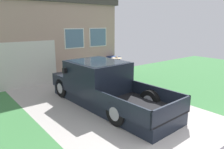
{
  "coord_description": "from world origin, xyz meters",
  "views": [
    {
      "loc": [
        -4.65,
        -2.02,
        3.11
      ],
      "look_at": [
        0.96,
        4.95,
        0.95
      ],
      "focal_mm": 34.02,
      "sensor_mm": 36.0,
      "label": 1
    }
  ],
  "objects": [
    {
      "name": "house_with_garage",
      "position": [
        -0.3,
        12.01,
        2.55
      ],
      "size": [
        9.18,
        7.13,
        5.05
      ],
      "color": "tan",
      "rests_on": "ground"
    },
    {
      "name": "handbag",
      "position": [
        1.93,
        5.25,
        0.12
      ],
      "size": [
        0.31,
        0.15,
        0.39
      ],
      "color": "tan",
      "rests_on": "ground"
    },
    {
      "name": "pickup_truck",
      "position": [
        0.05,
        4.53,
        0.74
      ],
      "size": [
        2.19,
        5.66,
        1.66
      ],
      "rotation": [
        0.0,
        0.0,
        0.04
      ],
      "color": "black",
      "rests_on": "ground"
    },
    {
      "name": "person_with_hat",
      "position": [
        1.69,
        5.5,
        0.95
      ],
      "size": [
        0.49,
        0.49,
        1.64
      ],
      "rotation": [
        0.0,
        0.0,
        -2.33
      ],
      "color": "black",
      "rests_on": "ground"
    },
    {
      "name": "wheeled_trash_bin",
      "position": [
        3.74,
        8.28,
        0.58
      ],
      "size": [
        0.6,
        0.72,
        1.07
      ],
      "color": "navy",
      "rests_on": "ground"
    }
  ]
}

